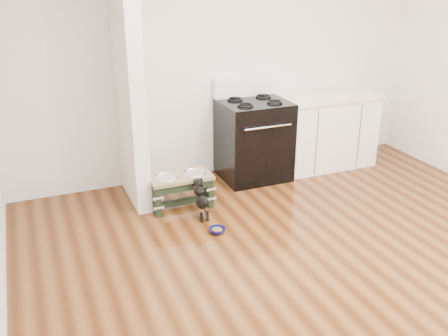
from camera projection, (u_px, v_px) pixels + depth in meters
ground at (339, 278)px, 4.04m from camera, size 5.00×5.00×0.00m
room_shell at (360, 80)px, 3.43m from camera, size 5.00×5.00×5.00m
partition_wall at (128, 74)px, 4.91m from camera, size 0.15×0.80×2.70m
oven_range at (254, 139)px, 5.80m from camera, size 0.76×0.69×1.14m
cabinet_run at (324, 130)px, 6.17m from camera, size 1.24×0.64×0.91m
dog_feeder at (181, 185)px, 5.14m from camera, size 0.64×0.34×0.37m
puppy at (201, 198)px, 4.94m from camera, size 0.11×0.33×0.39m
floor_bowl at (217, 230)px, 4.71m from camera, size 0.19×0.19×0.05m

